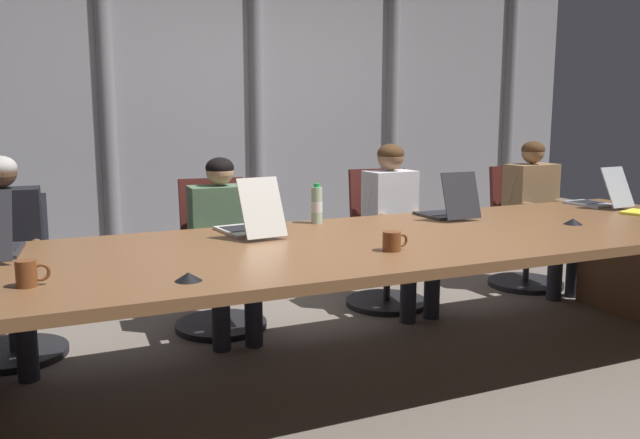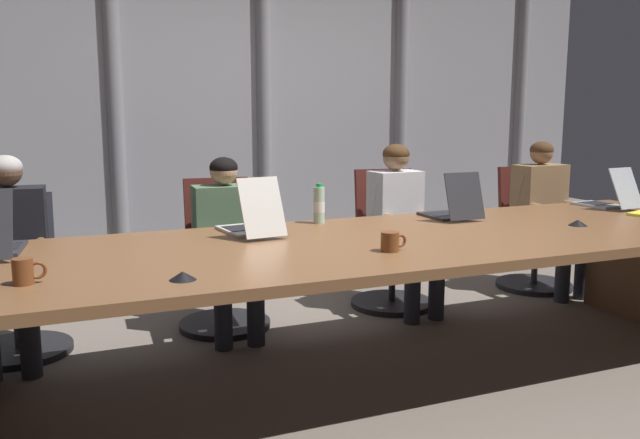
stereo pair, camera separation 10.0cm
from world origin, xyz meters
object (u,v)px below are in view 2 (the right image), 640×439
at_px(office_chair_left_end, 17,293).
at_px(office_chair_left_mid, 222,271).
at_px(office_chair_center, 390,255).
at_px(person_center, 402,218).
at_px(laptop_left_mid, 250,223).
at_px(conference_mic_left_side, 183,276).
at_px(person_right_mid, 547,208).
at_px(office_chair_right_mid, 532,242).
at_px(laptop_center, 452,209).
at_px(coffee_mug_far, 24,271).
at_px(water_bottle_primary, 319,205).
at_px(coffee_mug_near, 391,242).
at_px(conference_mic_middle, 578,223).
at_px(laptop_right_mid, 607,200).
at_px(person_left_end, 9,247).
at_px(person_left_mid, 228,235).

distance_m(office_chair_left_end, office_chair_left_mid, 1.24).
bearing_deg(office_chair_center, person_center, 9.38).
height_order(laptop_left_mid, conference_mic_left_side, laptop_left_mid).
relative_size(office_chair_left_mid, person_right_mid, 0.82).
relative_size(laptop_left_mid, person_right_mid, 0.42).
bearing_deg(office_chair_right_mid, laptop_center, -51.64).
height_order(laptop_center, office_chair_right_mid, laptop_center).
xyz_separation_m(laptop_center, coffee_mug_far, (-2.43, -0.70, -0.01)).
relative_size(office_chair_left_mid, person_center, 0.82).
distance_m(person_center, water_bottle_primary, 0.92).
xyz_separation_m(office_chair_left_end, conference_mic_left_side, (0.68, -1.59, 0.42)).
bearing_deg(office_chair_left_end, coffee_mug_near, 54.42).
xyz_separation_m(office_chair_center, person_right_mid, (1.29, -0.16, 0.30)).
height_order(office_chair_center, person_center, person_center).
height_order(office_chair_left_mid, office_chair_center, office_chair_center).
xyz_separation_m(office_chair_right_mid, conference_mic_left_side, (-3.13, -1.60, 0.40)).
relative_size(person_center, conference_mic_left_side, 10.78).
bearing_deg(office_chair_left_end, office_chair_right_mid, 94.57).
distance_m(coffee_mug_far, conference_mic_middle, 2.97).
bearing_deg(person_right_mid, laptop_right_mid, -4.03).
distance_m(office_chair_center, person_left_end, 2.54).
distance_m(person_left_end, person_right_mid, 3.81).
bearing_deg(office_chair_center, laptop_left_mid, -50.16).
height_order(laptop_center, office_chair_left_mid, laptop_center).
bearing_deg(laptop_center, laptop_left_mid, 91.14).
distance_m(office_chair_left_mid, coffee_mug_near, 1.57).
height_order(person_left_end, water_bottle_primary, person_left_end).
height_order(laptop_left_mid, coffee_mug_near, laptop_left_mid).
distance_m(office_chair_left_mid, conference_mic_left_side, 1.74).
relative_size(person_left_end, water_bottle_primary, 4.89).
relative_size(office_chair_center, office_chair_right_mid, 1.02).
xyz_separation_m(laptop_left_mid, water_bottle_primary, (0.48, 0.18, 0.05)).
xyz_separation_m(office_chair_right_mid, conference_mic_middle, (-0.75, -1.24, 0.40)).
bearing_deg(conference_mic_middle, person_left_end, 160.68).
bearing_deg(conference_mic_left_side, office_chair_center, 41.21).
distance_m(person_left_mid, person_center, 1.26).
height_order(laptop_left_mid, laptop_center, laptop_left_mid).
height_order(office_chair_center, coffee_mug_near, office_chair_center).
relative_size(office_chair_right_mid, coffee_mug_far, 7.56).
relative_size(person_right_mid, water_bottle_primary, 4.92).
bearing_deg(person_left_end, laptop_left_mid, 68.44).
height_order(laptop_center, office_chair_center, laptop_center).
xyz_separation_m(office_chair_left_mid, person_left_mid, (0.00, -0.16, 0.27)).
xyz_separation_m(laptop_left_mid, person_left_end, (-1.23, 0.59, -0.15)).
bearing_deg(person_left_end, water_bottle_primary, 80.54).
xyz_separation_m(office_chair_right_mid, water_bottle_primary, (-2.11, -0.57, 0.50)).
bearing_deg(coffee_mug_near, conference_mic_left_side, -171.32).
bearing_deg(laptop_left_mid, office_chair_left_end, 52.29).
relative_size(office_chair_right_mid, person_center, 0.81).
bearing_deg(laptop_center, person_center, 2.95).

